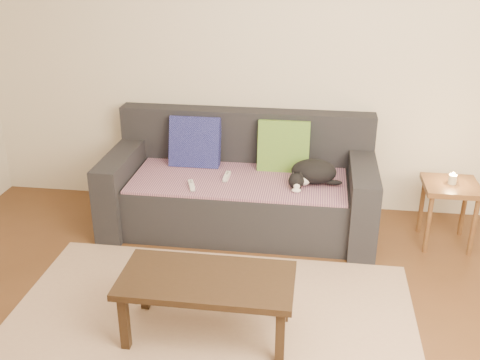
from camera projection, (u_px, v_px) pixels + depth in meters
The scene contains 13 objects.
ground at pixel (202, 351), 3.20m from camera, with size 4.50×4.50×0.00m, color brown.
back_wall at pixel (248, 55), 4.50m from camera, with size 4.50×0.04×2.60m, color beige.
sofa at pixel (240, 189), 4.51m from camera, with size 2.10×0.94×0.87m.
throw_blanket at pixel (239, 180), 4.37m from camera, with size 1.66×0.74×0.02m, color #4F2D54.
cushion_navy at pixel (195, 142), 4.58m from camera, with size 0.41×0.10×0.41m, color #0F1243.
cushion_green at pixel (284, 146), 4.49m from camera, with size 0.41×0.10×0.41m, color #0C5233.
cat at pixel (312, 173), 4.25m from camera, with size 0.42×0.38×0.18m.
wii_remote_a at pixel (227, 176), 4.37m from camera, with size 0.15×0.04×0.03m, color white.
wii_remote_b at pixel (191, 185), 4.22m from camera, with size 0.15×0.04×0.03m, color white.
side_table at pixel (450, 194), 4.17m from camera, with size 0.40×0.40×0.50m.
candle at pixel (453, 179), 4.12m from camera, with size 0.06×0.06×0.09m.
rug at pixel (207, 333), 3.34m from camera, with size 2.50×1.80×0.01m, color tan.
coffee_table at pixel (207, 285), 3.20m from camera, with size 1.00×0.50×0.40m.
Camera 1 is at (0.58, -2.49, 2.17)m, focal length 42.00 mm.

